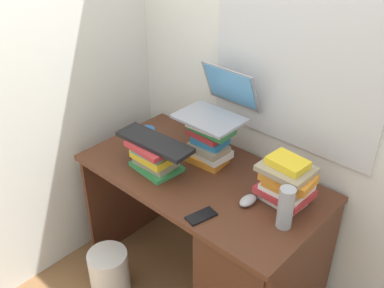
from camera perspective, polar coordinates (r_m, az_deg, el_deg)
ground_plane at (r=2.81m, az=1.06°, el=-16.96°), size 6.00×6.00×0.00m
wall_back at (r=2.30m, az=7.82°, el=10.87°), size 6.00×0.06×2.60m
wall_left at (r=2.58m, az=-12.18°, el=12.73°), size 0.05×6.00×2.60m
desk at (r=2.35m, az=6.71°, el=-14.30°), size 1.26×0.67×0.78m
book_stack_tall at (r=2.31m, az=2.17°, el=0.30°), size 0.24×0.18×0.26m
book_stack_keyboard_riser at (r=2.29m, az=-4.69°, el=-1.51°), size 0.26×0.21×0.15m
book_stack_side at (r=2.09m, az=11.86°, el=-4.75°), size 0.25×0.20×0.23m
laptop at (r=2.27m, az=3.37°, el=4.98°), size 0.33×0.33×0.23m
keyboard at (r=2.24m, az=-4.77°, el=0.27°), size 0.43×0.16×0.02m
computer_mouse at (r=2.11m, az=7.12°, el=-7.12°), size 0.06×0.10×0.04m
mug at (r=2.54m, az=-5.58°, el=1.08°), size 0.12×0.08×0.09m
water_bottle at (r=1.96m, az=11.79°, el=-7.93°), size 0.07×0.07×0.20m
cell_phone at (r=2.03m, az=1.19°, el=-9.12°), size 0.10×0.15×0.01m
wastebasket at (r=2.71m, az=-10.46°, el=-15.67°), size 0.23×0.23×0.28m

